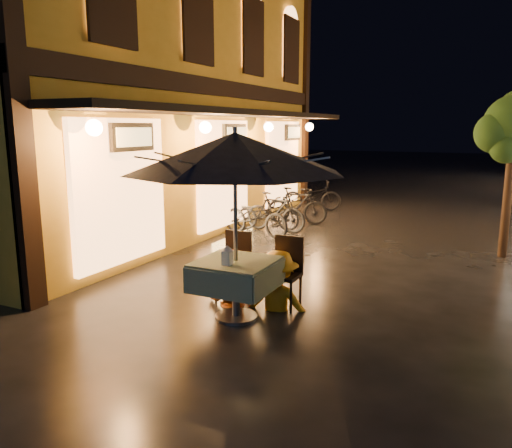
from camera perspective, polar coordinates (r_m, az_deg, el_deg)
The scene contains 14 objects.
ground at distance 6.80m, azimuth 5.48°, elevation -10.26°, with size 90.00×90.00×0.00m, color black.
west_building at distance 12.75m, azimuth -13.21°, elevation 16.42°, with size 5.90×11.40×7.40m.
cafe_table at distance 6.47m, azimuth -2.31°, elevation -5.83°, with size 0.99×0.99×0.78m.
patio_umbrella at distance 6.19m, azimuth -2.42°, elevation 8.13°, with size 2.78×2.78×2.46m.
cafe_chair_left at distance 7.28m, azimuth -2.38°, elevation -4.28°, with size 0.42×0.42×0.97m.
cafe_chair_right at distance 6.96m, azimuth 3.47°, elevation -5.03°, with size 0.42×0.42×0.97m.
table_lantern at distance 6.18m, azimuth -3.32°, elevation -3.44°, with size 0.16×0.16×0.25m.
person_orange at distance 7.01m, azimuth -2.85°, elevation -2.96°, with size 0.75×0.58×1.53m, color #CD5A12.
person_yellow at distance 6.79m, azimuth 2.54°, elevation -3.27°, with size 1.01×0.58×1.57m, color #FFA614.
bicycle_0 at distance 11.35m, azimuth -0.04°, elevation 0.90°, with size 0.61×1.74×0.92m, color black.
bicycle_1 at distance 11.84m, azimuth 2.23°, elevation 1.37°, with size 0.44×1.56×0.94m, color black.
bicycle_2 at distance 12.00m, azimuth 1.30°, elevation 1.22°, with size 0.54×1.56×0.82m, color black.
bicycle_3 at distance 12.80m, azimuth 4.66°, elevation 2.09°, with size 0.44×1.57×0.94m, color black.
bicycle_4 at distance 14.87m, azimuth 6.41°, elevation 3.24°, with size 0.60×1.71×0.90m, color black.
Camera 1 is at (2.15, -5.96, 2.47)m, focal length 35.00 mm.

